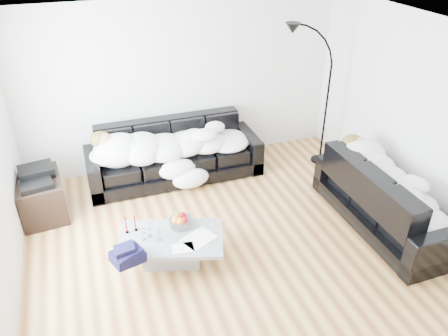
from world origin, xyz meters
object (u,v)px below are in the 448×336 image
object	(u,v)px
candle_right	(135,223)
av_cabinet	(42,197)
stereo	(36,175)
sleeper_right	(391,182)
wine_glass_b	(143,234)
coffee_table	(172,249)
floor_lamp	(327,104)
candle_left	(126,225)
sofa_back	(174,152)
wine_glass_c	(159,234)
wine_glass_a	(149,230)
sleeper_back	(174,141)
sofa_right	(388,196)
shoes	(417,270)
fruit_bowl	(180,220)

from	to	relation	value
candle_right	av_cabinet	bearing A→B (deg)	131.34
stereo	sleeper_right	bearing A→B (deg)	-30.87
wine_glass_b	coffee_table	bearing A→B (deg)	-9.88
candle_right	floor_lamp	xyz separation A→B (m)	(3.26, 1.29, 0.56)
candle_left	candle_right	size ratio (longest dim) A/B	1.03
sleeper_right	wine_glass_b	size ratio (longest dim) A/B	11.35
sofa_back	wine_glass_c	xyz separation A→B (m)	(-0.64, -1.87, 0.01)
wine_glass_a	candle_left	bearing A→B (deg)	148.25
wine_glass_c	candle_right	size ratio (longest dim) A/B	0.80
sleeper_back	floor_lamp	xyz separation A→B (m)	(2.40, -0.26, 0.37)
sleeper_right	sleeper_back	bearing A→B (deg)	48.74
sofa_back	sofa_right	xyz separation A→B (m)	(2.32, -2.09, 0.00)
wine_glass_c	floor_lamp	bearing A→B (deg)	27.17
wine_glass_a	sleeper_right	bearing A→B (deg)	-6.12
coffee_table	floor_lamp	distance (m)	3.39
wine_glass_a	wine_glass_b	xyz separation A→B (m)	(-0.08, -0.05, -0.01)
sleeper_back	candle_right	world-z (taller)	sleeper_back
sleeper_back	wine_glass_c	distance (m)	1.94
sleeper_right	candle_left	bearing A→B (deg)	81.77
shoes	av_cabinet	size ratio (longest dim) A/B	0.51
sleeper_back	fruit_bowl	world-z (taller)	sleeper_back
coffee_table	sleeper_back	bearing A→B (deg)	74.54
coffee_table	fruit_bowl	size ratio (longest dim) A/B	4.54
wine_glass_c	stereo	bearing A→B (deg)	131.13
coffee_table	av_cabinet	bearing A→B (deg)	134.12
av_cabinet	candle_right	bearing A→B (deg)	-54.08
coffee_table	av_cabinet	xyz separation A→B (m)	(-1.44, 1.48, 0.11)
sleeper_right	wine_glass_c	size ratio (longest dim) A/B	10.83
sofa_back	wine_glass_b	size ratio (longest dim) A/B	16.24
sleeper_right	sofa_right	bearing A→B (deg)	0.00
wine_glass_a	shoes	world-z (taller)	wine_glass_a
wine_glass_b	wine_glass_c	xyz separation A→B (m)	(0.17, -0.06, 0.00)
wine_glass_b	av_cabinet	bearing A→B (deg)	128.43
sofa_back	stereo	distance (m)	1.99
sleeper_back	sleeper_right	world-z (taller)	sleeper_right
wine_glass_c	floor_lamp	distance (m)	3.46
av_cabinet	shoes	bearing A→B (deg)	-38.49
wine_glass_b	floor_lamp	distance (m)	3.58
sofa_back	stereo	world-z (taller)	sofa_back
sleeper_back	stereo	xyz separation A→B (m)	(-1.94, -0.33, -0.01)
sofa_right	wine_glass_b	bearing A→B (deg)	84.89
sleeper_back	shoes	world-z (taller)	sleeper_back
sleeper_back	av_cabinet	xyz separation A→B (m)	(-1.94, -0.33, -0.36)
wine_glass_b	candle_right	xyz separation A→B (m)	(-0.06, 0.21, 0.03)
sleeper_back	coffee_table	size ratio (longest dim) A/B	1.85
shoes	stereo	xyz separation A→B (m)	(-4.05, 2.64, 0.58)
candle_right	shoes	bearing A→B (deg)	-25.41
wine_glass_b	floor_lamp	size ratio (longest dim) A/B	0.08
sleeper_right	av_cabinet	world-z (taller)	sleeper_right
floor_lamp	sleeper_back	bearing A→B (deg)	153.25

